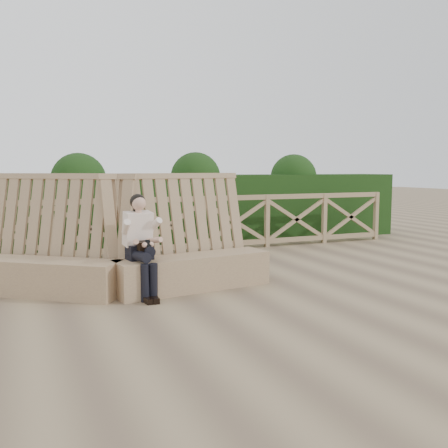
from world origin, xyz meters
name	(u,v)px	position (x,y,z in m)	size (l,w,h in m)	color
ground	(248,295)	(0.00, 0.00, 0.00)	(60.00, 60.00, 0.00)	brown
bench	(118,261)	(-1.48, 0.94, 0.40)	(4.06, 1.95, 1.60)	#89674E
woman	(141,240)	(-1.26, 0.53, 0.72)	(0.39, 0.78, 1.32)	black
guardrail	(168,225)	(0.00, 3.50, 0.55)	(10.10, 0.09, 1.10)	olive
hedge	(152,210)	(0.00, 4.70, 0.75)	(12.00, 1.20, 1.50)	black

